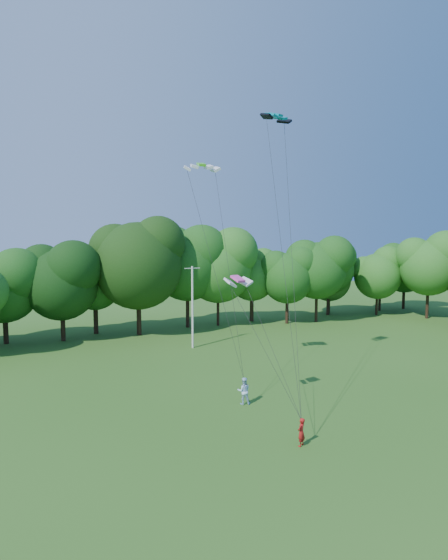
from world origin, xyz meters
name	(u,v)px	position (x,y,z in m)	size (l,w,h in m)	color
ground	(304,504)	(0.00, 0.00, 0.00)	(160.00, 160.00, 0.00)	#2B5B19
utility_pole	(192,306)	(5.20, 27.51, 4.40)	(1.72, 0.23, 8.58)	silver
kite_flyer_left	(301,432)	(2.93, 4.48, 0.78)	(0.57, 0.38, 1.57)	#A41715
kite_flyer_right	(244,391)	(2.88, 11.25, 0.93)	(0.91, 0.70, 1.86)	#ADD2F1
kite_teal	(276,115)	(6.86, 14.03, 20.52)	(2.65, 1.75, 0.47)	#047F8F
kite_green	(201,165)	(1.91, 16.54, 16.93)	(2.87, 1.71, 0.48)	#44C11C
kite_pink	(238,279)	(1.72, 9.89, 8.82)	(1.93, 1.19, 0.42)	#F042AE
tree_back_center	(138,249)	(1.62, 35.98, 10.26)	(11.29, 11.29, 16.43)	black
tree_back_east	(329,271)	(31.92, 39.24, 6.47)	(7.12, 7.12, 10.36)	#392716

